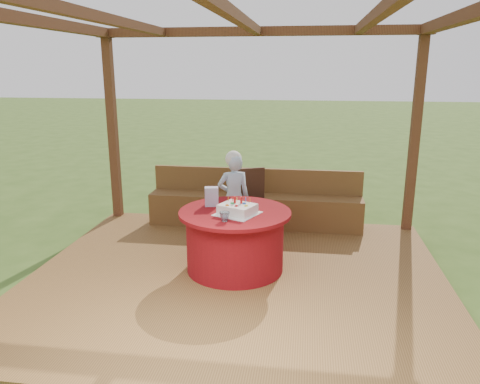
# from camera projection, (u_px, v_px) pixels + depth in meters

# --- Properties ---
(ground) EXTENTS (60.00, 60.00, 0.00)m
(ground) POSITION_uv_depth(u_px,v_px,m) (237.00, 286.00, 5.13)
(ground) COLOR #34511B
(ground) RESTS_ON ground
(deck) EXTENTS (4.50, 4.00, 0.12)m
(deck) POSITION_uv_depth(u_px,v_px,m) (237.00, 281.00, 5.11)
(deck) COLOR brown
(deck) RESTS_ON ground
(pergola) EXTENTS (4.50, 4.00, 2.72)m
(pergola) POSITION_uv_depth(u_px,v_px,m) (236.00, 58.00, 4.50)
(pergola) COLOR brown
(pergola) RESTS_ON deck
(bench) EXTENTS (3.00, 0.42, 0.80)m
(bench) POSITION_uv_depth(u_px,v_px,m) (255.00, 207.00, 6.67)
(bench) COLOR brown
(bench) RESTS_ON deck
(table) EXTENTS (1.23, 1.23, 0.68)m
(table) POSITION_uv_depth(u_px,v_px,m) (235.00, 240.00, 5.18)
(table) COLOR maroon
(table) RESTS_ON deck
(chair) EXTENTS (0.58, 0.58, 0.89)m
(chair) POSITION_uv_depth(u_px,v_px,m) (252.00, 199.00, 6.27)
(chair) COLOR #391E12
(chair) RESTS_ON deck
(elderly_woman) EXTENTS (0.48, 0.39, 1.18)m
(elderly_woman) POSITION_uv_depth(u_px,v_px,m) (234.00, 195.00, 6.04)
(elderly_woman) COLOR #94BBDC
(elderly_woman) RESTS_ON deck
(birthday_cake) EXTENTS (0.53, 0.53, 0.18)m
(birthday_cake) POSITION_uv_depth(u_px,v_px,m) (237.00, 209.00, 4.98)
(birthday_cake) COLOR white
(birthday_cake) RESTS_ON table
(gift_bag) EXTENTS (0.17, 0.13, 0.22)m
(gift_bag) POSITION_uv_depth(u_px,v_px,m) (212.00, 197.00, 5.26)
(gift_bag) COLOR #DD8FC6
(gift_bag) RESTS_ON table
(drinking_glass) EXTENTS (0.12, 0.12, 0.10)m
(drinking_glass) POSITION_uv_depth(u_px,v_px,m) (225.00, 217.00, 4.75)
(drinking_glass) COLOR white
(drinking_glass) RESTS_ON table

